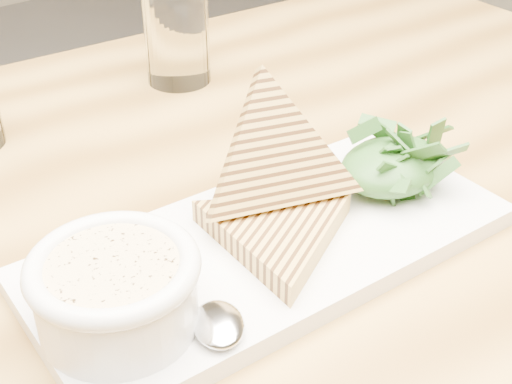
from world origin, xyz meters
TOP-DOWN VIEW (x-y plane):
  - table_top at (0.01, 0.05)m, footprint 1.33×0.95m
  - table_leg_br at (0.59, 0.42)m, footprint 0.06×0.06m
  - platter at (-0.00, -0.03)m, footprint 0.40×0.20m
  - soup_bowl at (-0.15, -0.04)m, footprint 0.11×0.11m
  - soup at (-0.15, -0.04)m, footprint 0.09×0.09m
  - bowl_rim at (-0.15, -0.04)m, footprint 0.12×0.12m
  - sandwich_flat at (-0.01, -0.04)m, footprint 0.20×0.20m
  - sandwich_lean at (0.02, -0.00)m, footprint 0.19×0.20m
  - salad_base at (0.13, -0.04)m, footprint 0.10×0.08m
  - arugula_pile at (0.13, -0.04)m, footprint 0.11×0.10m
  - spoon_bowl at (-0.10, -0.09)m, footprint 0.05×0.06m
  - glass_far at (0.13, 0.30)m, footprint 0.08×0.08m

SIDE VIEW (x-z plane):
  - table_leg_br at x=0.59m, z-range 0.00..0.74m
  - table_top at x=0.01m, z-range 0.74..0.78m
  - platter at x=0.00m, z-range 0.78..0.79m
  - spoon_bowl at x=-0.10m, z-range 0.79..0.81m
  - sandwich_flat at x=-0.01m, z-range 0.79..0.81m
  - salad_base at x=0.13m, z-range 0.79..0.83m
  - soup_bowl at x=-0.15m, z-range 0.79..0.84m
  - arugula_pile at x=0.13m, z-range 0.79..0.85m
  - glass_far at x=0.13m, z-range 0.78..0.89m
  - soup at x=-0.15m, z-range 0.84..0.85m
  - bowl_rim at x=-0.15m, z-range 0.84..0.85m
  - sandwich_lean at x=0.02m, z-range 0.76..0.93m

